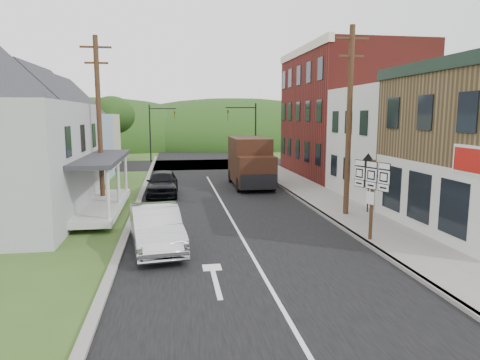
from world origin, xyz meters
name	(u,v)px	position (x,y,z in m)	size (l,w,h in m)	color
ground	(244,243)	(0.00, 0.00, 0.00)	(120.00, 120.00, 0.00)	#2D4719
road	(218,195)	(0.00, 10.00, 0.00)	(9.00, 90.00, 0.02)	black
cross_road	(200,164)	(0.00, 27.00, 0.00)	(60.00, 9.00, 0.02)	black
sidewalk_right	(320,198)	(5.90, 8.00, 0.07)	(2.80, 55.00, 0.15)	slate
curb_right	(298,198)	(4.55, 8.00, 0.07)	(0.20, 55.00, 0.15)	slate
curb_left	(138,203)	(-4.65, 8.00, 0.06)	(0.30, 55.00, 0.12)	slate
storefront_white	(412,144)	(11.30, 7.50, 3.25)	(8.00, 7.00, 6.50)	silver
storefront_red	(348,114)	(11.30, 17.00, 5.00)	(8.00, 12.00, 10.00)	maroon
house_blue	(56,132)	(-11.00, 17.00, 3.69)	(7.14, 8.16, 7.28)	#99B2D1
house_cream	(76,128)	(-11.50, 26.00, 3.69)	(7.14, 8.16, 7.28)	#BEB893
utility_pole_right	(349,120)	(5.60, 3.50, 4.66)	(1.60, 0.26, 9.00)	#472D19
utility_pole_left	(99,120)	(-6.50, 8.00, 4.66)	(1.60, 0.26, 9.00)	#472D19
traffic_signal_right	(248,128)	(4.30, 23.50, 3.76)	(2.87, 0.20, 6.00)	black
traffic_signal_left	(157,126)	(-4.30, 30.50, 3.76)	(2.87, 0.20, 6.00)	black
tree_left_d	(112,115)	(-9.00, 32.00, 4.88)	(4.80, 4.80, 6.94)	#382616
forested_ridge	(189,145)	(0.00, 55.00, 0.00)	(90.00, 30.00, 16.00)	#1C3610
silver_sedan	(156,228)	(-3.34, -0.25, 0.79)	(1.68, 4.81, 1.59)	silver
dark_sedan	(163,183)	(-3.34, 10.53, 0.78)	(1.84, 4.57, 1.56)	black
delivery_van	(250,162)	(2.60, 12.96, 1.70)	(2.55, 6.04, 3.37)	black
route_sign_cluster	(371,188)	(4.76, -0.81, 2.15)	(0.65, 1.68, 3.09)	#472D19
warning_sign	(368,175)	(6.77, 3.65, 2.02)	(0.32, 0.75, 2.93)	black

